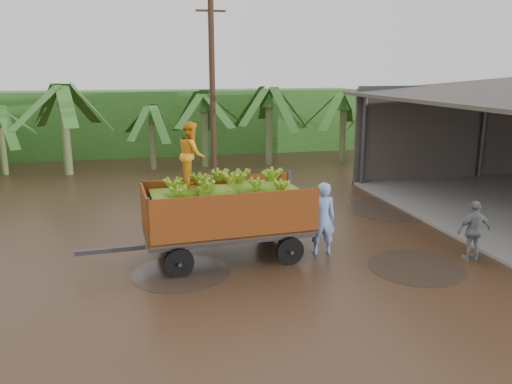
{
  "coord_description": "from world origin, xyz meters",
  "views": [
    {
      "loc": [
        -3.75,
        -13.35,
        4.78
      ],
      "look_at": [
        -0.81,
        -0.77,
        1.58
      ],
      "focal_mm": 35.0,
      "sensor_mm": 36.0,
      "label": 1
    }
  ],
  "objects_px": {
    "banana_trailer": "(226,210)",
    "man_grey": "(474,231)",
    "man_blue": "(322,218)",
    "utility_pole": "(212,92)"
  },
  "relations": [
    {
      "from": "banana_trailer",
      "to": "utility_pole",
      "type": "relative_size",
      "value": 0.78
    },
    {
      "from": "banana_trailer",
      "to": "utility_pole",
      "type": "xyz_separation_m",
      "value": [
        0.95,
        8.54,
        2.56
      ]
    },
    {
      "from": "man_blue",
      "to": "man_grey",
      "type": "distance_m",
      "value": 3.84
    },
    {
      "from": "banana_trailer",
      "to": "utility_pole",
      "type": "distance_m",
      "value": 8.97
    },
    {
      "from": "banana_trailer",
      "to": "man_blue",
      "type": "xyz_separation_m",
      "value": [
        2.49,
        -0.31,
        -0.31
      ]
    },
    {
      "from": "banana_trailer",
      "to": "man_grey",
      "type": "xyz_separation_m",
      "value": [
        6.11,
        -1.6,
        -0.5
      ]
    },
    {
      "from": "banana_trailer",
      "to": "man_grey",
      "type": "bearing_deg",
      "value": -18.24
    },
    {
      "from": "utility_pole",
      "to": "man_blue",
      "type": "bearing_deg",
      "value": -80.16
    },
    {
      "from": "banana_trailer",
      "to": "utility_pole",
      "type": "height_order",
      "value": "utility_pole"
    },
    {
      "from": "utility_pole",
      "to": "banana_trailer",
      "type": "bearing_deg",
      "value": -96.37
    }
  ]
}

